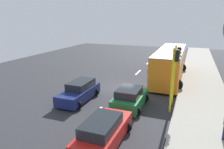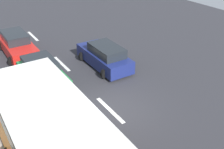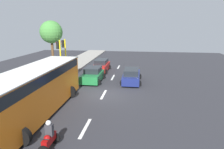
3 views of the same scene
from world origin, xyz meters
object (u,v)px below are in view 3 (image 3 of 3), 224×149
Objects in this scene: car_red at (101,66)px; pedestrian_near_signal at (50,66)px; car_green at (93,75)px; street_tree_north at (51,32)px; traffic_light_corner at (60,56)px; motorcycle at (49,138)px; car_dark_blue at (131,76)px; city_bus at (34,89)px; traffic_light_midblock at (65,54)px.

car_red is 6.43m from pedestrian_near_signal.
car_red and car_green have the same top height.
car_red is 0.68× the size of street_tree_north.
car_red is at bearing -113.54° from traffic_light_corner.
car_green is 2.49× the size of motorcycle.
traffic_light_corner is at bearing -71.02° from motorcycle.
pedestrian_near_signal is at bearing -65.56° from motorcycle.
motorcycle is at bearing 113.24° from street_tree_north.
car_red is 2.63× the size of pedestrian_near_signal.
car_dark_blue is at bearing -166.22° from traffic_light_corner.
traffic_light_corner is (7.05, 1.73, 2.22)m from car_dark_blue.
street_tree_north is (7.63, -2.36, 4.19)m from car_red.
car_red is at bearing -87.25° from motorcycle.
city_bus reaches higher than car_red.
car_red is 0.99× the size of traffic_light_midblock.
pedestrian_near_signal is 4.54m from traffic_light_midblock.
motorcycle is at bearing 92.75° from car_red.
pedestrian_near_signal is at bearing -69.69° from city_bus.
car_green is (-0.06, 4.99, -0.00)m from car_red.
street_tree_north is at bearing -17.22° from car_red.
car_dark_blue is at bearing 166.53° from pedestrian_near_signal.
traffic_light_midblock reaches higher than car_dark_blue.
car_green is at bearing -101.97° from city_bus.
car_dark_blue is 2.85× the size of motorcycle.
car_red is at bearing 162.78° from street_tree_north.
car_red is 0.99× the size of traffic_light_corner.
car_dark_blue is 0.97× the size of traffic_light_midblock.
pedestrian_near_signal is at bearing 22.19° from car_red.
traffic_light_corner is at bearing 28.40° from car_green.
pedestrian_near_signal reaches higher than motorcycle.
car_dark_blue is at bearing 130.77° from car_red.
traffic_light_midblock is (7.05, 0.34, 2.22)m from car_dark_blue.
pedestrian_near_signal is at bearing -13.47° from car_dark_blue.
car_dark_blue is 7.59m from traffic_light_corner.
car_green is 0.85× the size of traffic_light_corner.
car_green is 12.36m from motorcycle.
street_tree_north is (4.76, -7.56, 1.97)m from traffic_light_midblock.
city_bus reaches higher than car_dark_blue.
pedestrian_near_signal is 6.36m from street_tree_north.
street_tree_north is (5.85, -16.04, 3.05)m from city_bus.
traffic_light_corner and traffic_light_midblock have the same top height.
car_dark_blue is 2.58× the size of pedestrian_near_signal.
city_bus is 2.44× the size of traffic_light_midblock.
motorcycle is (3.35, 12.49, -0.07)m from car_dark_blue.
traffic_light_midblock is (1.09, -8.48, 1.08)m from city_bus.
street_tree_north is (1.69, -4.79, 3.84)m from pedestrian_near_signal.
car_dark_blue is 0.40× the size of city_bus.
pedestrian_near_signal is 0.38× the size of traffic_light_midblock.
street_tree_north is (8.46, -19.70, 4.25)m from motorcycle.
traffic_light_corner is at bearing 13.78° from car_dark_blue.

